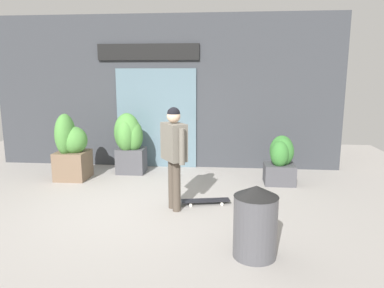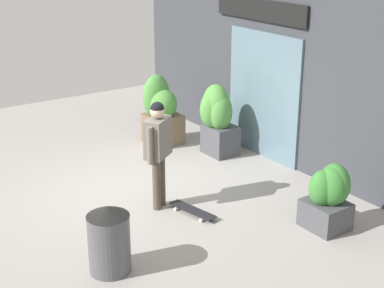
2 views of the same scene
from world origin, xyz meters
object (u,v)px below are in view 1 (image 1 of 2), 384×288
(planter_box_right, at_px, (71,149))
(trash_bin, at_px, (255,221))
(skateboarder, at_px, (174,148))
(planter_box_left, at_px, (281,158))
(planter_box_mid, at_px, (129,140))
(skateboard, at_px, (206,201))

(planter_box_right, relative_size, trash_bin, 1.56)
(skateboarder, relative_size, planter_box_left, 1.72)
(skateboarder, bearing_deg, planter_box_right, 113.68)
(skateboarder, xyz_separation_m, planter_box_mid, (-1.31, 2.08, -0.28))
(trash_bin, bearing_deg, planter_box_left, 76.37)
(planter_box_left, distance_m, planter_box_right, 4.33)
(skateboarder, bearing_deg, planter_box_left, 5.98)
(skateboarder, height_order, planter_box_mid, skateboarder)
(skateboarder, distance_m, trash_bin, 1.96)
(skateboarder, height_order, skateboard, skateboarder)
(planter_box_left, height_order, planter_box_mid, planter_box_mid)
(skateboard, relative_size, trash_bin, 0.95)
(trash_bin, bearing_deg, skateboard, 111.91)
(planter_box_left, bearing_deg, planter_box_right, -178.65)
(trash_bin, bearing_deg, skateboarder, 129.44)
(skateboard, distance_m, planter_box_right, 3.20)
(skateboard, xyz_separation_m, trash_bin, (0.70, -1.73, 0.39))
(planter_box_right, bearing_deg, planter_box_left, 1.35)
(planter_box_mid, bearing_deg, skateboard, -44.97)
(planter_box_right, bearing_deg, skateboard, -23.13)
(planter_box_right, distance_m, trash_bin, 4.66)
(skateboard, height_order, planter_box_mid, planter_box_mid)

